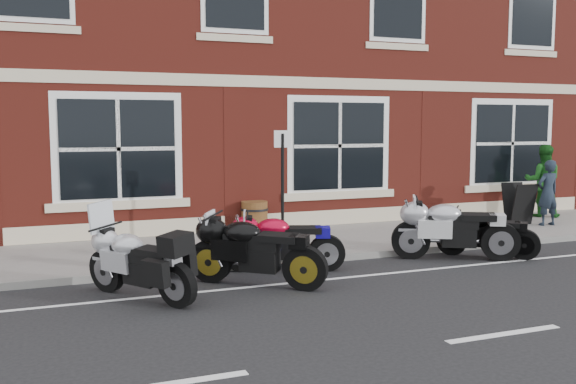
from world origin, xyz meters
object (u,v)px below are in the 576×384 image
(moto_naked_black, at_px, (486,232))
(pedestrian_right, at_px, (543,181))
(parking_sign, at_px, (283,181))
(moto_touring_silver, at_px, (139,260))
(a_board_sign, at_px, (519,204))
(moto_sport_silver, at_px, (453,227))
(moto_sport_black, at_px, (254,249))
(barrel_planter, at_px, (254,216))
(pedestrian_left, at_px, (548,193))
(moto_sport_red, at_px, (282,240))

(moto_naked_black, height_order, pedestrian_right, pedestrian_right)
(pedestrian_right, distance_m, parking_sign, 7.88)
(moto_touring_silver, height_order, a_board_sign, moto_touring_silver)
(moto_sport_silver, xyz_separation_m, pedestrian_right, (4.95, 3.05, 0.44))
(pedestrian_right, bearing_deg, moto_sport_black, 58.43)
(moto_touring_silver, bearing_deg, pedestrian_right, -14.79)
(moto_sport_black, relative_size, barrel_planter, 2.67)
(pedestrian_left, relative_size, parking_sign, 0.68)
(moto_sport_black, xyz_separation_m, moto_sport_silver, (3.98, 0.48, 0.02))
(pedestrian_right, relative_size, a_board_sign, 1.87)
(moto_sport_black, xyz_separation_m, a_board_sign, (7.48, 2.73, 0.03))
(moto_sport_silver, height_order, moto_naked_black, moto_sport_silver)
(pedestrian_left, bearing_deg, a_board_sign, -33.66)
(pedestrian_left, distance_m, parking_sign, 6.81)
(barrel_planter, xyz_separation_m, parking_sign, (-0.15, -2.10, 0.96))
(pedestrian_right, bearing_deg, moto_touring_silver, 55.45)
(moto_sport_silver, height_order, barrel_planter, moto_sport_silver)
(moto_naked_black, bearing_deg, moto_sport_red, 127.75)
(moto_sport_silver, distance_m, moto_naked_black, 0.73)
(pedestrian_right, bearing_deg, pedestrian_left, 87.84)
(moto_touring_silver, height_order, pedestrian_right, pedestrian_right)
(moto_sport_red, bearing_deg, moto_touring_silver, 128.12)
(moto_sport_black, xyz_separation_m, moto_naked_black, (4.69, 0.44, -0.10))
(moto_touring_silver, xyz_separation_m, moto_sport_silver, (5.74, 0.55, 0.04))
(moto_touring_silver, xyz_separation_m, barrel_planter, (3.12, 4.11, -0.10))
(a_board_sign, xyz_separation_m, parking_sign, (-6.26, -0.78, 0.80))
(moto_sport_silver, xyz_separation_m, a_board_sign, (3.50, 2.25, 0.01))
(parking_sign, bearing_deg, moto_touring_silver, -132.54)
(moto_sport_red, bearing_deg, moto_sport_black, 155.38)
(moto_touring_silver, relative_size, moto_sport_red, 0.92)
(moto_sport_black, bearing_deg, pedestrian_left, -32.72)
(moto_touring_silver, height_order, pedestrian_left, pedestrian_left)
(moto_naked_black, distance_m, pedestrian_right, 5.27)
(moto_naked_black, bearing_deg, moto_touring_silver, 136.88)
(moto_sport_black, relative_size, pedestrian_right, 0.97)
(parking_sign, bearing_deg, moto_sport_black, -108.61)
(moto_sport_black, height_order, pedestrian_right, pedestrian_right)
(moto_touring_silver, xyz_separation_m, a_board_sign, (9.24, 2.80, 0.05))
(a_board_sign, distance_m, parking_sign, 6.36)
(a_board_sign, bearing_deg, pedestrian_left, -31.72)
(moto_sport_black, distance_m, pedestrian_left, 8.35)
(moto_touring_silver, relative_size, parking_sign, 0.81)
(parking_sign, bearing_deg, barrel_planter, 99.28)
(moto_sport_black, xyz_separation_m, barrel_planter, (1.37, 4.05, -0.12))
(parking_sign, bearing_deg, pedestrian_right, 24.93)
(a_board_sign, bearing_deg, moto_naked_black, -137.58)
(moto_naked_black, bearing_deg, pedestrian_right, -11.57)
(parking_sign, bearing_deg, a_board_sign, 20.49)
(moto_touring_silver, relative_size, pedestrian_right, 0.98)
(moto_sport_red, distance_m, moto_naked_black, 3.96)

